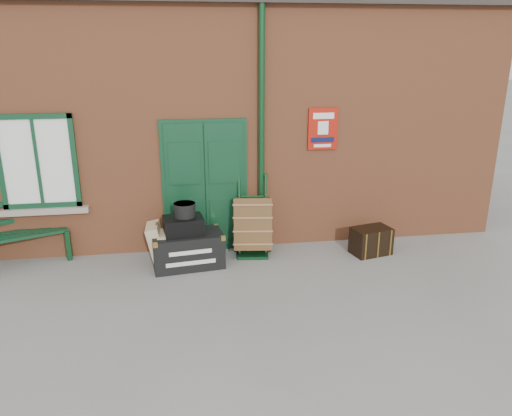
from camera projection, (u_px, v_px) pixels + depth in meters
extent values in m
plane|color=gray|center=(233.00, 286.00, 7.37)|extent=(80.00, 80.00, 0.00)
cube|color=#A95B36|center=(213.00, 117.00, 10.03)|extent=(10.00, 4.00, 4.00)
cube|color=#38302B|center=(210.00, 2.00, 9.35)|extent=(10.30, 4.30, 0.30)
cube|color=#0F371F|center=(205.00, 189.00, 8.35)|extent=(1.42, 0.12, 2.32)
cube|color=white|center=(37.00, 162.00, 7.80)|extent=(1.20, 0.08, 1.50)
cylinder|color=#0E381B|center=(261.00, 134.00, 8.17)|extent=(0.10, 0.10, 4.00)
cube|color=#AB180C|center=(323.00, 129.00, 8.36)|extent=(0.50, 0.03, 0.70)
cube|color=#0F371F|center=(10.00, 236.00, 7.89)|extent=(1.75, 1.04, 0.05)
cube|color=#0F371F|center=(6.00, 213.00, 8.00)|extent=(1.60, 0.66, 0.45)
cube|color=#0E381B|center=(66.00, 241.00, 8.36)|extent=(0.25, 0.50, 0.51)
cube|color=black|center=(188.00, 250.00, 7.97)|extent=(1.17, 0.74, 0.55)
cube|color=black|center=(183.00, 226.00, 7.83)|extent=(0.66, 0.51, 0.28)
cylinder|color=black|center=(185.00, 210.00, 7.79)|extent=(0.37, 0.37, 0.22)
cube|color=tan|center=(157.00, 245.00, 7.98)|extent=(0.33, 0.49, 0.70)
cube|color=tan|center=(169.00, 249.00, 7.92)|extent=(0.32, 0.44, 0.61)
cube|color=#0E381B|center=(253.00, 254.00, 8.42)|extent=(0.55, 0.43, 0.05)
cylinder|color=#0E381B|center=(239.00, 215.00, 8.39)|extent=(0.09, 0.36, 1.29)
cylinder|color=#0E381B|center=(266.00, 215.00, 8.40)|extent=(0.09, 0.36, 1.29)
cylinder|color=black|center=(236.00, 245.00, 8.57)|extent=(0.08, 0.25, 0.24)
cylinder|color=black|center=(270.00, 244.00, 8.59)|extent=(0.08, 0.25, 0.24)
cube|color=brown|center=(253.00, 223.00, 8.42)|extent=(0.71, 0.76, 0.96)
cube|color=black|center=(371.00, 241.00, 8.46)|extent=(0.71, 0.55, 0.46)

